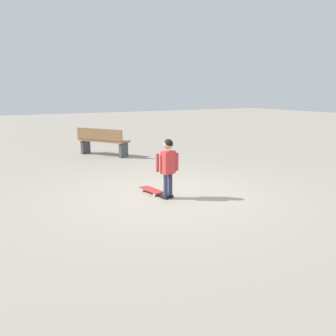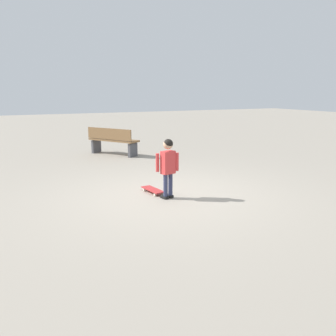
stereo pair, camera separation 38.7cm
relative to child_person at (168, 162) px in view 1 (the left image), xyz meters
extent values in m
plane|color=#9E9384|center=(-0.17, 0.09, -0.66)|extent=(50.00, 50.00, 0.00)
cylinder|color=#2D3351|center=(0.01, -0.05, -0.42)|extent=(0.08, 0.08, 0.42)
cube|color=black|center=(-0.02, -0.06, -0.63)|extent=(0.16, 0.11, 0.05)
cylinder|color=#2D3351|center=(-0.01, 0.05, -0.42)|extent=(0.08, 0.08, 0.42)
cube|color=black|center=(-0.04, 0.05, -0.63)|extent=(0.16, 0.11, 0.05)
cube|color=#D13838|center=(0.00, 0.00, -0.01)|extent=(0.19, 0.27, 0.40)
cylinder|color=#D13838|center=(-0.06, -0.17, -0.01)|extent=(0.06, 0.06, 0.32)
cylinder|color=#D13838|center=(0.02, 0.16, -0.01)|extent=(0.06, 0.06, 0.32)
sphere|color=tan|center=(0.00, 0.00, 0.31)|extent=(0.17, 0.17, 0.17)
sphere|color=black|center=(0.01, 0.00, 0.32)|extent=(0.16, 0.16, 0.16)
cube|color=#B22D2D|center=(-0.44, -0.10, -0.59)|extent=(0.59, 0.26, 0.02)
cube|color=#B7B7BC|center=(-0.63, -0.13, -0.61)|extent=(0.04, 0.11, 0.02)
cube|color=#B7B7BC|center=(-0.24, -0.08, -0.61)|extent=(0.04, 0.11, 0.02)
cylinder|color=beige|center=(-0.62, -0.20, -0.63)|extent=(0.06, 0.04, 0.06)
cylinder|color=beige|center=(-0.64, -0.05, -0.63)|extent=(0.06, 0.04, 0.06)
cylinder|color=beige|center=(-0.23, -0.15, -0.63)|extent=(0.06, 0.04, 0.06)
cylinder|color=beige|center=(-0.25, 0.00, -0.63)|extent=(0.06, 0.04, 0.06)
cube|color=brown|center=(-4.76, 0.54, -0.22)|extent=(1.59, 1.22, 0.05)
cube|color=brown|center=(-4.65, 0.37, -0.02)|extent=(1.38, 0.89, 0.32)
cube|color=#4C4C51|center=(-4.17, 0.91, -0.46)|extent=(0.26, 0.34, 0.39)
cube|color=#4C4C51|center=(-5.35, 0.17, -0.46)|extent=(0.26, 0.34, 0.39)
camera|label=1|loc=(5.40, -3.07, 1.22)|focal=38.98mm
camera|label=2|loc=(5.58, -2.73, 1.22)|focal=38.98mm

